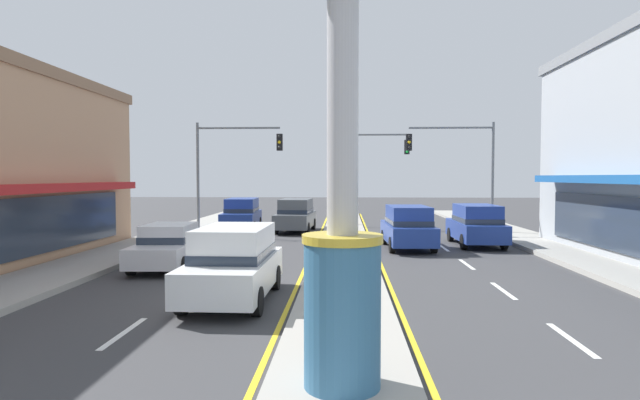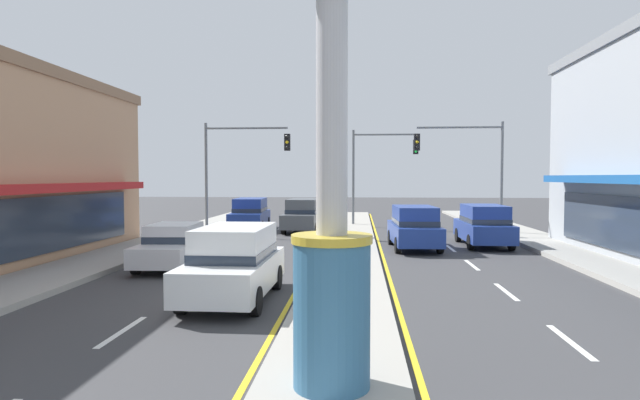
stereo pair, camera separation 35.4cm
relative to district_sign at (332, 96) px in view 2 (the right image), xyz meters
name	(u,v)px [view 2 (the right image)]	position (x,y,z in m)	size (l,w,h in m)	color
median_strip	(348,262)	(0.00, 11.65, -4.27)	(2.35, 52.00, 0.14)	#A39E93
sidewalk_left	(80,267)	(-9.14, 9.65, -4.25)	(2.73, 60.00, 0.18)	#9E9B93
sidewalk_right	(636,275)	(9.14, 9.65, -4.25)	(2.73, 60.00, 0.18)	#9E9B93
lane_markings	(347,270)	(0.00, 10.29, -4.34)	(9.09, 52.00, 0.01)	silver
district_sign	(332,96)	(0.00, 0.00, 0.00)	(7.56, 1.17, 7.56)	#33668C
traffic_light_left_side	(237,158)	(-6.41, 21.31, -0.10)	(4.86, 0.46, 6.20)	slate
traffic_light_right_side	(469,157)	(6.41, 21.71, -0.10)	(4.86, 0.46, 6.20)	slate
traffic_light_median_far	(377,161)	(1.52, 26.31, -0.15)	(4.20, 0.46, 6.20)	slate
suv_near_right_lane	(250,214)	(-6.13, 23.42, -3.36)	(2.13, 4.68, 1.90)	navy
suv_far_right_lane	(414,227)	(2.83, 15.76, -3.36)	(2.12, 4.68, 1.90)	navy
suv_near_left_lane	(484,225)	(6.13, 16.97, -3.36)	(1.97, 4.60, 1.90)	navy
suv_mid_left_lane	(304,215)	(-2.82, 22.71, -3.36)	(2.17, 4.70, 1.90)	#4C5156
sedan_far_left_oncoming	(173,245)	(-6.13, 10.42, -3.56)	(1.99, 4.38, 1.53)	silver
suv_kerb_right	(234,262)	(-2.82, 5.77, -3.36)	(2.02, 4.63, 1.90)	white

